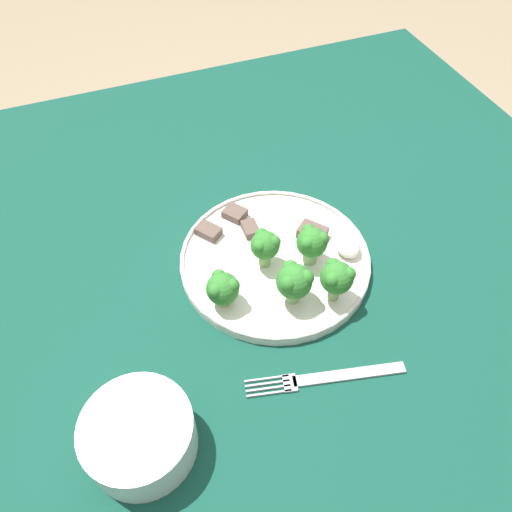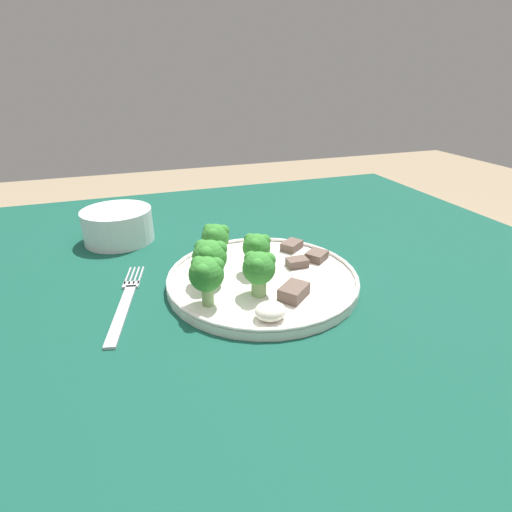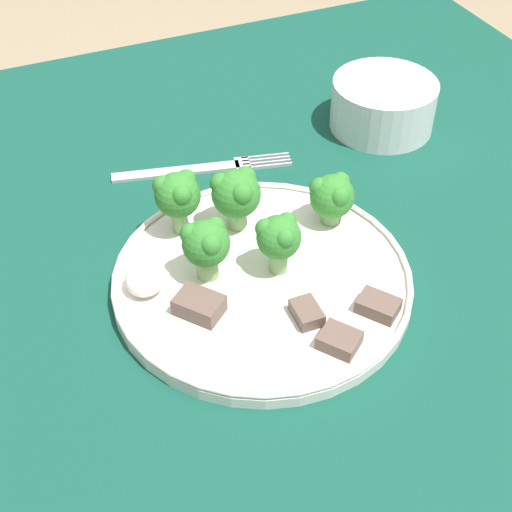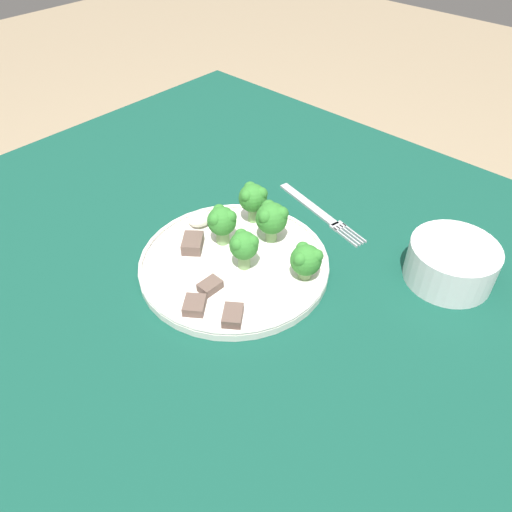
# 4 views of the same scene
# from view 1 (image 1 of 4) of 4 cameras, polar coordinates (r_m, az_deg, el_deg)

# --- Properties ---
(ground_plane) EXTENTS (8.00, 8.00, 0.00)m
(ground_plane) POSITION_cam_1_polar(r_m,az_deg,el_deg) (1.41, 1.67, -18.51)
(ground_plane) COLOR #9E896B
(table) EXTENTS (1.11, 1.15, 0.72)m
(table) POSITION_cam_1_polar(r_m,az_deg,el_deg) (0.85, 2.62, -3.23)
(table) COLOR #114738
(table) RESTS_ON ground_plane
(dinner_plate) EXTENTS (0.29, 0.29, 0.02)m
(dinner_plate) POSITION_cam_1_polar(r_m,az_deg,el_deg) (0.76, 2.18, -0.39)
(dinner_plate) COLOR white
(dinner_plate) RESTS_ON table
(fork) EXTENTS (0.06, 0.21, 0.00)m
(fork) POSITION_cam_1_polar(r_m,az_deg,el_deg) (0.67, 7.95, -13.68)
(fork) COLOR #B2B2B7
(fork) RESTS_ON table
(cream_bowl) EXTENTS (0.13, 0.13, 0.06)m
(cream_bowl) POSITION_cam_1_polar(r_m,az_deg,el_deg) (0.62, -13.14, -19.44)
(cream_bowl) COLOR white
(cream_bowl) RESTS_ON table
(broccoli_floret_near_rim_left) EXTENTS (0.04, 0.04, 0.06)m
(broccoli_floret_near_rim_left) POSITION_cam_1_polar(r_m,az_deg,el_deg) (0.72, 1.04, 1.22)
(broccoli_floret_near_rim_left) COLOR #7FA866
(broccoli_floret_near_rim_left) RESTS_ON dinner_plate
(broccoli_floret_center_left) EXTENTS (0.05, 0.05, 0.06)m
(broccoli_floret_center_left) POSITION_cam_1_polar(r_m,az_deg,el_deg) (0.68, -3.84, -3.70)
(broccoli_floret_center_left) COLOR #7FA866
(broccoli_floret_center_left) RESTS_ON dinner_plate
(broccoli_floret_back_left) EXTENTS (0.05, 0.05, 0.06)m
(broccoli_floret_back_left) POSITION_cam_1_polar(r_m,az_deg,el_deg) (0.73, 6.40, 1.53)
(broccoli_floret_back_left) COLOR #7FA866
(broccoli_floret_back_left) RESTS_ON dinner_plate
(broccoli_floret_front_left) EXTENTS (0.05, 0.05, 0.07)m
(broccoli_floret_front_left) POSITION_cam_1_polar(r_m,az_deg,el_deg) (0.69, 9.23, -2.43)
(broccoli_floret_front_left) COLOR #7FA866
(broccoli_floret_front_left) RESTS_ON dinner_plate
(broccoli_floret_center_back) EXTENTS (0.05, 0.05, 0.07)m
(broccoli_floret_center_back) POSITION_cam_1_polar(r_m,az_deg,el_deg) (0.68, 4.39, -2.87)
(broccoli_floret_center_back) COLOR #7FA866
(broccoli_floret_center_back) RESTS_ON dinner_plate
(meat_slice_front_slice) EXTENTS (0.05, 0.04, 0.01)m
(meat_slice_front_slice) POSITION_cam_1_polar(r_m,az_deg,el_deg) (0.79, -5.46, 2.83)
(meat_slice_front_slice) COLOR brown
(meat_slice_front_slice) RESTS_ON dinner_plate
(meat_slice_middle_slice) EXTENTS (0.05, 0.05, 0.02)m
(meat_slice_middle_slice) POSITION_cam_1_polar(r_m,az_deg,el_deg) (0.79, 6.32, 2.89)
(meat_slice_middle_slice) COLOR brown
(meat_slice_middle_slice) RESTS_ON dinner_plate
(meat_slice_rear_slice) EXTENTS (0.04, 0.04, 0.01)m
(meat_slice_rear_slice) POSITION_cam_1_polar(r_m,az_deg,el_deg) (0.81, -2.45, 4.89)
(meat_slice_rear_slice) COLOR brown
(meat_slice_rear_slice) RESTS_ON dinner_plate
(meat_slice_edge_slice) EXTENTS (0.03, 0.02, 0.01)m
(meat_slice_edge_slice) POSITION_cam_1_polar(r_m,az_deg,el_deg) (0.79, -0.65, 3.13)
(meat_slice_edge_slice) COLOR brown
(meat_slice_edge_slice) RESTS_ON dinner_plate
(sauce_dollop) EXTENTS (0.04, 0.04, 0.02)m
(sauce_dollop) POSITION_cam_1_polar(r_m,az_deg,el_deg) (0.77, 10.52, 0.97)
(sauce_dollop) COLOR silver
(sauce_dollop) RESTS_ON dinner_plate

